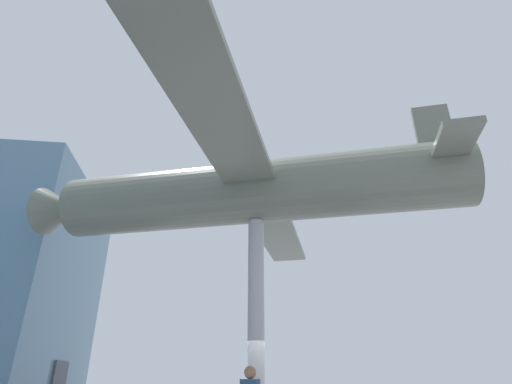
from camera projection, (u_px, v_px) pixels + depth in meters
name	position (u px, v px, depth m)	size (l,w,h in m)	color
support_pylon_central	(256.00, 321.00, 11.39)	(0.48, 0.48, 6.09)	#B7B7BC
suspended_airplane	(246.00, 193.00, 13.20)	(16.02, 14.72, 3.53)	slate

